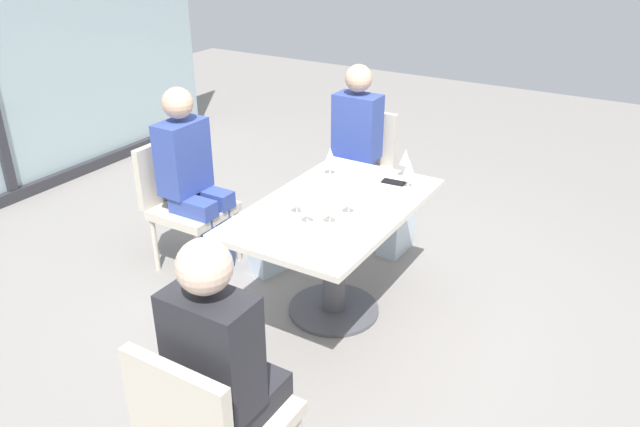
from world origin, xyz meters
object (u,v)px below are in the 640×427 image
object	(u,v)px
chair_far_right	(359,162)
person_far_right	(353,141)
cell_phone_on_table	(393,182)
chair_side_end	(210,422)
person_near_window	(191,173)
wine_glass_3	(297,193)
chair_near_window	(182,197)
wine_glass_4	(405,158)
wine_glass_6	(307,202)
wine_glass_5	(330,202)
coffee_cup	(280,218)
dining_table_main	(335,234)
handbag_0	(272,251)
wine_glass_2	(409,168)
handbag_1	(396,233)
wine_glass_0	(349,193)
wine_glass_1	(330,156)
person_side_end	(225,364)

from	to	relation	value
chair_far_right	person_far_right	bearing A→B (deg)	180.00
chair_far_right	cell_phone_on_table	distance (m)	0.99
chair_side_end	person_near_window	size ratio (longest dim) A/B	0.69
person_far_right	wine_glass_3	distance (m)	1.36
chair_near_window	cell_phone_on_table	distance (m)	1.44
chair_near_window	person_near_window	xyz separation A→B (m)	(-0.00, -0.11, 0.20)
cell_phone_on_table	chair_near_window	bearing A→B (deg)	105.16
chair_side_end	wine_glass_4	size ratio (longest dim) A/B	4.70
wine_glass_6	person_far_right	bearing A→B (deg)	18.58
chair_side_end	wine_glass_5	world-z (taller)	wine_glass_5
cell_phone_on_table	chair_side_end	bearing A→B (deg)	-179.23
coffee_cup	dining_table_main	bearing A→B (deg)	-17.96
chair_far_right	chair_side_end	size ratio (longest dim) A/B	1.00
handbag_0	dining_table_main	bearing A→B (deg)	-95.11
wine_glass_3	handbag_0	world-z (taller)	wine_glass_3
chair_near_window	wine_glass_2	xyz separation A→B (m)	(0.43, -1.46, 0.37)
wine_glass_6	dining_table_main	bearing A→B (deg)	-1.12
chair_near_window	chair_side_end	distance (m)	2.12
wine_glass_4	wine_glass_5	size ratio (longest dim) A/B	1.00
handbag_0	wine_glass_3	bearing A→B (deg)	-116.64
wine_glass_5	handbag_0	distance (m)	1.11
wine_glass_4	handbag_1	xyz separation A→B (m)	(0.32, 0.17, -0.72)
chair_side_end	wine_glass_0	world-z (taller)	wine_glass_0
chair_side_end	person_far_right	distance (m)	2.71
wine_glass_0	handbag_0	distance (m)	1.08
person_far_right	handbag_1	bearing A→B (deg)	-112.09
chair_far_right	person_far_right	world-z (taller)	person_far_right
wine_glass_1	wine_glass_5	distance (m)	0.69
wine_glass_4	wine_glass_6	bearing A→B (deg)	168.58
person_side_end	coffee_cup	distance (m)	1.10
cell_phone_on_table	handbag_0	bearing A→B (deg)	103.62
dining_table_main	cell_phone_on_table	world-z (taller)	cell_phone_on_table
wine_glass_5	handbag_0	world-z (taller)	wine_glass_5
chair_side_end	person_far_right	world-z (taller)	person_far_right
chair_far_right	wine_glass_6	distance (m)	1.60
person_side_end	wine_glass_1	size ratio (longest dim) A/B	6.81
wine_glass_2	dining_table_main	bearing A→B (deg)	148.98
wine_glass_3	wine_glass_5	bearing A→B (deg)	-93.15
person_near_window	person_side_end	distance (m)	1.97
wine_glass_2	wine_glass_3	size ratio (longest dim) A/B	1.00
dining_table_main	chair_near_window	size ratio (longest dim) A/B	1.55
wine_glass_1	chair_near_window	bearing A→B (deg)	111.18
person_side_end	wine_glass_4	size ratio (longest dim) A/B	6.81
person_near_window	person_side_end	world-z (taller)	same
chair_far_right	wine_glass_6	size ratio (longest dim) A/B	4.70
chair_side_end	handbag_0	distance (m)	1.99
coffee_cup	person_side_end	bearing A→B (deg)	-156.70
handbag_0	chair_near_window	bearing A→B (deg)	125.85
person_far_right	chair_near_window	bearing A→B (deg)	146.45
wine_glass_0	wine_glass_2	bearing A→B (deg)	-14.84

